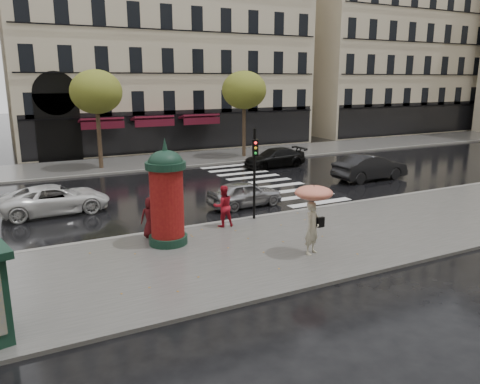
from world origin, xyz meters
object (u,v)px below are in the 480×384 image
man_burgundy (151,217)px  car_black (274,158)px  morris_column (167,194)px  woman_red (223,206)px  car_silver (245,194)px  traffic_light (255,165)px  car_darkgrey (370,167)px  car_white (56,199)px  woman_umbrella (313,208)px

man_burgundy → car_black: 16.37m
morris_column → car_black: morris_column is taller
woman_red → car_silver: (2.44, 2.72, -0.34)m
man_burgundy → traffic_light: 4.95m
car_black → car_darkgrey: bearing=24.7°
woman_red → car_darkgrey: bearing=-153.9°
car_silver → car_white: car_white is taller
traffic_light → morris_column: bearing=-163.7°
woman_red → morris_column: size_ratio=0.44×
woman_umbrella → morris_column: (-4.10, 3.27, 0.23)m
woman_umbrella → car_silver: bearing=81.6°
woman_umbrella → car_black: woman_umbrella is taller
morris_column → car_darkgrey: bearing=20.8°
woman_red → car_silver: woman_red is taller
man_burgundy → car_darkgrey: 15.83m
man_burgundy → car_white: 6.29m
man_burgundy → morris_column: (0.36, -0.94, 1.08)m
morris_column → car_silver: (5.12, 3.66, -1.36)m
man_burgundy → car_darkgrey: bearing=-143.9°
man_burgundy → car_darkgrey: man_burgundy is taller
traffic_light → car_black: traffic_light is taller
woman_umbrella → man_burgundy: woman_umbrella is taller
traffic_light → car_darkgrey: size_ratio=0.82×
morris_column → traffic_light: size_ratio=1.00×
morris_column → man_burgundy: bearing=110.8°
car_silver → car_white: bearing=67.1°
car_white → car_darkgrey: bearing=-94.8°
morris_column → car_darkgrey: size_ratio=0.82×
woman_umbrella → car_darkgrey: woman_umbrella is taller
man_burgundy → car_darkgrey: size_ratio=0.33×
morris_column → car_silver: morris_column is taller
woman_red → morris_column: (-2.68, -0.94, 1.01)m
man_burgundy → traffic_light: traffic_light is taller
woman_red → man_burgundy: size_ratio=1.08×
woman_umbrella → car_black: size_ratio=0.55×
man_burgundy → car_silver: (5.48, 2.72, -0.28)m
car_black → car_silver: bearing=-39.5°
man_burgundy → car_silver: 6.12m
man_burgundy → morris_column: bearing=129.7°
woman_umbrella → traffic_light: traffic_light is taller
car_darkgrey → man_burgundy: bearing=105.9°
woman_umbrella → morris_column: size_ratio=0.64×
man_burgundy → car_black: bearing=-118.9°
car_white → car_black: car_white is taller
morris_column → car_black: 16.81m
traffic_light → car_white: 9.35m
woman_umbrella → morris_column: bearing=141.4°
traffic_light → car_darkgrey: 11.44m
car_darkgrey → car_silver: bearing=100.1°
woman_umbrella → woman_red: woman_umbrella is taller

